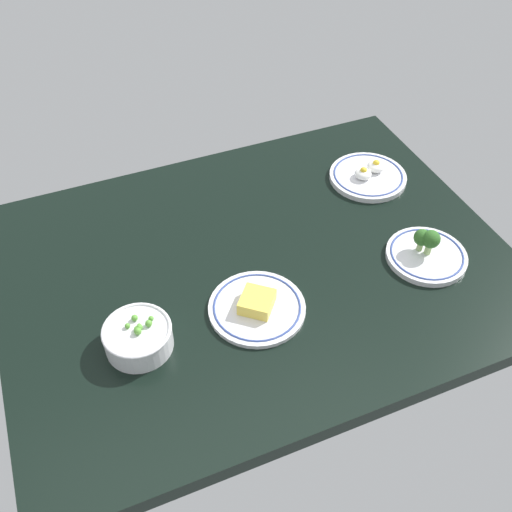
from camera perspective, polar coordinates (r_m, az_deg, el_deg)
name	(u,v)px	position (r cm, az deg, el deg)	size (l,w,h in cm)	color
dining_table	(256,268)	(138.34, 0.00, -1.17)	(116.04, 88.21, 4.00)	black
plate_cheese	(257,307)	(126.57, 0.09, -4.90)	(20.95, 20.95, 4.07)	silver
plate_broccoli	(427,252)	(142.30, 16.14, 0.33)	(18.72, 18.72, 8.01)	silver
plate_eggs	(368,176)	(162.47, 10.77, 7.64)	(20.54, 20.54, 4.78)	silver
bowl_peas	(138,337)	(121.38, -11.31, -7.66)	(13.98, 13.98, 6.72)	silver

